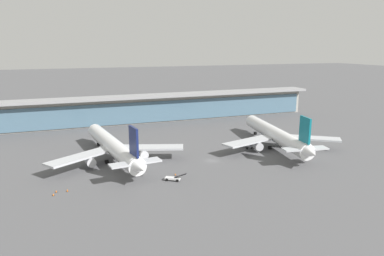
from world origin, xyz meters
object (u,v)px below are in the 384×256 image
(service_truck_under_wing_blue, at_px, (245,143))
(safety_cone_alpha, at_px, (67,190))
(service_truck_near_nose_white, at_px, (173,178))
(airliner_left_stand, at_px, (114,147))
(safety_cone_bravo, at_px, (175,174))
(safety_cone_delta, at_px, (53,195))
(service_truck_mid_apron_white, at_px, (138,167))
(safety_cone_charlie, at_px, (56,191))
(airliner_centre_stand, at_px, (276,135))

(service_truck_under_wing_blue, bearing_deg, safety_cone_alpha, -161.85)
(service_truck_near_nose_white, bearing_deg, airliner_left_stand, 117.93)
(service_truck_under_wing_blue, xyz_separation_m, safety_cone_bravo, (-37.46, -21.43, -1.39))
(safety_cone_alpha, relative_size, safety_cone_bravo, 1.00)
(safety_cone_bravo, bearing_deg, safety_cone_alpha, -176.87)
(safety_cone_bravo, bearing_deg, safety_cone_delta, -174.49)
(service_truck_near_nose_white, distance_m, service_truck_under_wing_blue, 47.33)
(safety_cone_delta, bearing_deg, service_truck_under_wing_blue, 18.51)
(service_truck_near_nose_white, relative_size, service_truck_mid_apron_white, 1.96)
(safety_cone_charlie, bearing_deg, safety_cone_delta, -109.22)
(airliner_left_stand, xyz_separation_m, safety_cone_delta, (-21.07, -25.72, -5.14))
(airliner_centre_stand, xyz_separation_m, safety_cone_alpha, (-82.46, -18.33, -5.14))
(safety_cone_charlie, relative_size, safety_cone_delta, 1.00)
(airliner_left_stand, bearing_deg, service_truck_under_wing_blue, -0.74)
(service_truck_under_wing_blue, bearing_deg, safety_cone_delta, -161.49)
(service_truck_mid_apron_white, bearing_deg, airliner_centre_stand, 6.10)
(service_truck_under_wing_blue, height_order, safety_cone_bravo, service_truck_under_wing_blue)
(service_truck_near_nose_white, bearing_deg, safety_cone_charlie, 174.75)
(service_truck_mid_apron_white, height_order, safety_cone_delta, service_truck_mid_apron_white)
(airliner_left_stand, xyz_separation_m, service_truck_under_wing_blue, (53.70, -0.70, -3.75))
(service_truck_mid_apron_white, bearing_deg, safety_cone_charlie, -156.45)
(airliner_centre_stand, height_order, safety_cone_bravo, airliner_centre_stand)
(safety_cone_charlie, distance_m, safety_cone_delta, 2.36)
(service_truck_near_nose_white, relative_size, safety_cone_bravo, 9.17)
(airliner_centre_stand, bearing_deg, safety_cone_charlie, -168.20)
(airliner_left_stand, relative_size, service_truck_near_nose_white, 10.14)
(safety_cone_alpha, xyz_separation_m, safety_cone_delta, (-3.83, -1.77, 0.00))
(service_truck_under_wing_blue, distance_m, safety_cone_alpha, 74.66)
(safety_cone_bravo, xyz_separation_m, safety_cone_charlie, (-36.53, -1.37, 0.00))
(service_truck_near_nose_white, xyz_separation_m, service_truck_under_wing_blue, (39.57, 25.96, 0.90))
(service_truck_near_nose_white, height_order, safety_cone_bravo, service_truck_near_nose_white)
(service_truck_near_nose_white, distance_m, safety_cone_alpha, 31.49)
(service_truck_under_wing_blue, bearing_deg, airliner_centre_stand, -23.16)
(airliner_left_stand, xyz_separation_m, airliner_centre_stand, (65.22, -5.63, 0.00))
(service_truck_near_nose_white, bearing_deg, safety_cone_alpha, 175.08)
(safety_cone_alpha, bearing_deg, safety_cone_bravo, 3.13)
(safety_cone_bravo, xyz_separation_m, safety_cone_delta, (-37.31, -3.60, 0.00))
(airliner_left_stand, xyz_separation_m, safety_cone_charlie, (-20.29, -23.49, -5.14))
(airliner_left_stand, height_order, safety_cone_delta, airliner_left_stand)
(safety_cone_delta, bearing_deg, airliner_left_stand, 50.68)
(airliner_centre_stand, bearing_deg, safety_cone_alpha, -167.47)
(service_truck_near_nose_white, relative_size, safety_cone_delta, 9.17)
(service_truck_mid_apron_white, xyz_separation_m, safety_cone_bravo, (9.99, -10.19, -0.56))
(airliner_left_stand, relative_size, airliner_centre_stand, 1.00)
(airliner_centre_stand, distance_m, safety_cone_charlie, 87.51)
(service_truck_near_nose_white, height_order, safety_cone_charlie, service_truck_near_nose_white)
(service_truck_near_nose_white, bearing_deg, safety_cone_bravo, 65.04)
(service_truck_under_wing_blue, bearing_deg, safety_cone_bravo, -150.23)
(service_truck_mid_apron_white, xyz_separation_m, safety_cone_alpha, (-23.49, -12.03, -0.56))
(airliner_left_stand, distance_m, service_truck_mid_apron_white, 14.22)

